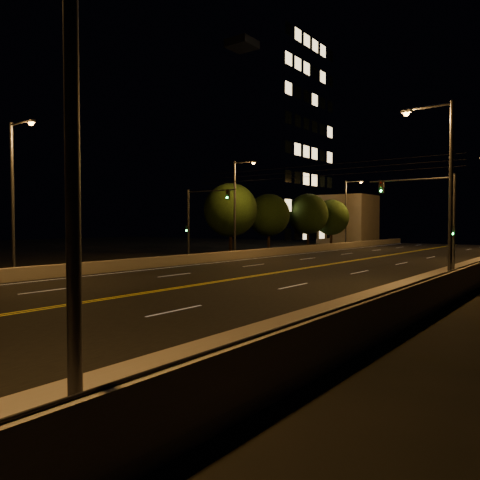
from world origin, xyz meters
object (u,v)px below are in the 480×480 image
Objects in this scene: streetlight_4 at (15,190)px; streetlight_0 at (60,76)px; tree_0 at (231,210)px; traffic_signal_left at (197,217)px; building_tower at (242,147)px; traffic_signal_right at (436,214)px; tree_1 at (269,215)px; tree_2 at (308,214)px; tree_3 at (331,217)px; streetlight_5 at (237,203)px; streetlight_1 at (445,183)px; streetlight_6 at (348,209)px.

streetlight_0 is at bearing -25.93° from streetlight_4.
streetlight_4 is 25.26m from tree_0.
building_tower is (-17.64, 29.85, 11.35)m from traffic_signal_left.
tree_0 reaches higher than traffic_signal_right.
streetlight_0 is at bearing -59.64° from tree_1.
streetlight_4 is 42.32m from tree_2.
building_tower reaches higher than tree_3.
streetlight_4 is at bearing -90.00° from streetlight_5.
streetlight_4 reaches higher than tree_3.
streetlight_1 is 42.49m from streetlight_6.
streetlight_5 is 24.79m from tree_3.
streetlight_1 is at bearing -70.70° from traffic_signal_right.
streetlight_4 is 1.50× the size of traffic_signal_left.
traffic_signal_right is at bearing 93.45° from streetlight_0.
streetlight_5 is (0.00, 21.63, 0.00)m from streetlight_4.
streetlight_6 is (0.00, 47.06, 0.00)m from streetlight_4.
streetlight_1 is 42.99m from tree_3.
building_tower reaches higher than tree_0.
building_tower reaches higher than streetlight_1.
streetlight_4 is (-21.45, -10.38, 0.00)m from streetlight_1.
tree_3 is (-3.25, 31.60, 0.36)m from traffic_signal_left.
tree_1 is (-24.77, 19.74, 0.54)m from traffic_signal_right.
streetlight_1 is 1.00× the size of streetlight_4.
streetlight_1 and streetlight_4 have the same top height.
streetlight_4 is at bearing -143.60° from traffic_signal_right.
traffic_signal_left is (1.11, 14.70, -1.46)m from streetlight_4.
traffic_signal_right is at bearing -38.55° from tree_1.
traffic_signal_right is 0.92× the size of tree_3.
tree_0 reaches higher than tree_2.
traffic_signal_right is at bearing -49.45° from tree_2.
traffic_signal_right and traffic_signal_left have the same top height.
tree_1 is (-4.82, 34.44, -0.92)m from streetlight_4.
streetlight_4 is 47.06m from streetlight_6.
streetlight_1 is at bearing -30.44° from tree_0.
streetlight_5 is 21.16m from traffic_signal_right.
streetlight_5 is 20.85m from tree_2.
streetlight_1 reaches higher than tree_1.
streetlight_0 is at bearing -51.02° from traffic_signal_left.
streetlight_0 is 52.01m from tree_1.
tree_2 is (-3.56, 20.53, -0.69)m from streetlight_5.
building_tower is (-36.47, 29.85, 11.35)m from traffic_signal_right.
tree_0 is (13.08, -19.53, -10.43)m from building_tower.
traffic_signal_left is 0.20× the size of building_tower.
streetlight_5 is 1.37× the size of tree_3.
streetlight_0 is at bearing -90.00° from streetlight_1.
tree_2 is at bearing 90.35° from tree_0.
streetlight_4 is 1.00× the size of streetlight_6.
streetlight_5 is at bearing -54.20° from building_tower.
streetlight_6 reaches higher than tree_0.
streetlight_0 is 1.50× the size of traffic_signal_right.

